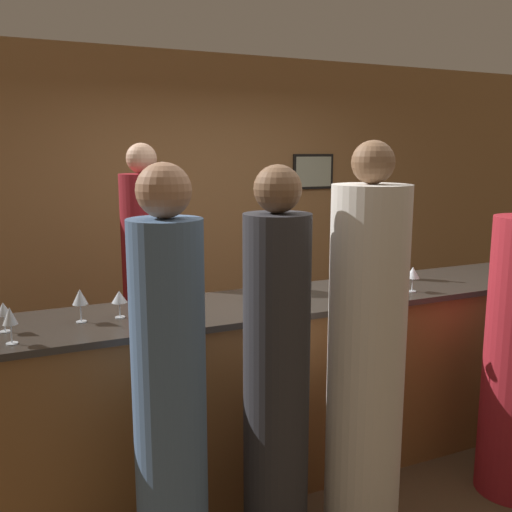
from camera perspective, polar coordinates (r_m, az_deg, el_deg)
name	(u,v)px	position (r m, az deg, el deg)	size (l,w,h in m)	color
ground_plane	(310,461)	(3.87, 5.38, -19.77)	(14.00, 14.00, 0.00)	#4C3823
back_wall	(202,212)	(5.25, -5.47, 4.42)	(8.00, 0.08, 2.80)	#A37547
bar_counter	(311,380)	(3.63, 5.53, -12.28)	(3.65, 0.67, 1.09)	brown
bartender	(147,302)	(3.92, -10.89, -4.53)	(0.30, 0.30, 2.00)	maroon
guest_0	(170,402)	(2.51, -8.62, -14.26)	(0.31, 0.31, 1.90)	#4C6B93
guest_2	(366,366)	(2.83, 10.91, -10.78)	(0.37, 0.37, 1.99)	silver
guest_3	(276,380)	(2.72, 2.05, -12.31)	(0.31, 0.31, 1.89)	#2D2D33
wine_bottle_0	(401,262)	(4.00, 14.26, -0.62)	(0.08, 0.08, 0.30)	black
wine_glass_1	(413,273)	(3.64, 15.42, -1.66)	(0.08, 0.08, 0.16)	silver
wine_glass_2	(377,279)	(3.33, 12.02, -2.30)	(0.08, 0.08, 0.17)	silver
wine_glass_3	(80,297)	(3.01, -17.19, -3.98)	(0.08, 0.08, 0.17)	silver
wine_glass_4	(119,297)	(3.04, -13.52, -4.05)	(0.08, 0.08, 0.14)	silver
wine_glass_5	(255,280)	(3.26, -0.06, -2.42)	(0.07, 0.07, 0.17)	silver
wine_glass_6	(10,317)	(2.78, -23.39, -5.62)	(0.07, 0.07, 0.17)	silver
wine_glass_7	(3,310)	(2.98, -23.94, -4.95)	(0.07, 0.07, 0.15)	silver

